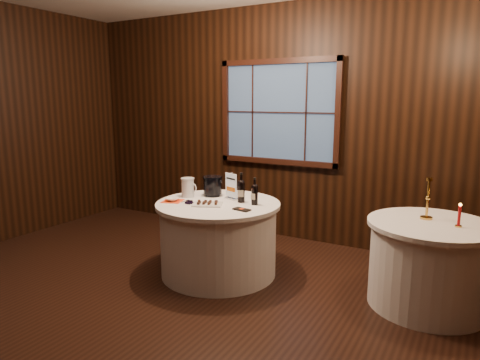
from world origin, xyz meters
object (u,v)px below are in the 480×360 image
Objects in this scene: port_bottle_left at (241,190)px; glass_pitcher at (188,187)px; ice_bucket at (213,186)px; port_bottle_right at (255,193)px; grape_bunch at (190,202)px; chocolate_plate at (207,204)px; red_candle at (459,218)px; sign_stand at (232,190)px; brass_candlestick at (427,204)px; chocolate_box at (242,209)px; main_table at (218,238)px; cracker_bowl at (173,199)px; side_table at (429,264)px.

port_bottle_left reaches higher than glass_pitcher.
port_bottle_left is at bearing -13.86° from ice_bucket.
grape_bunch is at bearing -151.41° from port_bottle_right.
chocolate_plate is 1.71× the size of red_candle.
sign_stand reaches higher than port_bottle_right.
brass_candlestick reaches higher than port_bottle_left.
chocolate_box is at bearing 0.09° from chocolate_plate.
sign_stand is at bearing 56.63° from grape_bunch.
chocolate_plate is (-0.03, -0.15, 0.40)m from main_table.
cracker_bowl is (-0.23, 0.01, 0.00)m from grape_bunch.
sign_stand is 1.90m from brass_candlestick.
side_table is 2.27m from ice_bucket.
chocolate_box is at bearing -27.33° from sign_stand.
ice_bucket is 0.44m from chocolate_plate.
main_table is 0.59m from ice_bucket.
red_candle is (0.26, -0.13, -0.05)m from brass_candlestick.
port_bottle_left is 0.17m from port_bottle_right.
glass_pitcher is (-0.39, 0.21, 0.09)m from chocolate_plate.
port_bottle_left is at bearing -3.43° from sign_stand.
chocolate_box is at bearing -22.65° from main_table.
port_bottle_left is 2.01m from red_candle.
glass_pitcher reaches higher than chocolate_plate.
chocolate_plate reaches higher than grape_bunch.
glass_pitcher is at bearing -174.21° from side_table.
port_bottle_right reaches higher than ice_bucket.
chocolate_box is 0.81× the size of glass_pitcher.
chocolate_plate is 0.93× the size of brass_candlestick.
cracker_bowl is 2.68m from red_candle.
sign_stand is 0.83× the size of chocolate_plate.
port_bottle_left is 1.76m from brass_candlestick.
port_bottle_right is 0.60m from ice_bucket.
ice_bucket reaches higher than main_table.
chocolate_plate is at bearing -64.08° from ice_bucket.
brass_candlestick is at bearing 15.61° from chocolate_plate.
glass_pitcher is (-0.62, -0.07, -0.03)m from port_bottle_left.
brass_candlestick is (1.57, 0.29, 0.01)m from port_bottle_right.
chocolate_plate reaches higher than cracker_bowl.
chocolate_box is 1.88m from red_candle.
chocolate_box is at bearing 4.81° from grape_bunch.
glass_pitcher is at bearing -143.24° from sign_stand.
chocolate_plate is 0.19m from grape_bunch.
main_table is at bearing -173.13° from red_candle.
ice_bucket is at bearing 61.88° from cracker_bowl.
sign_stand reaches higher than side_table.
port_bottle_left is at bearing 130.42° from chocolate_box.
side_table is at bearing 1.80° from ice_bucket.
brass_candlestick is (1.94, 0.40, 0.52)m from main_table.
port_bottle_left is 1.48× the size of glass_pitcher.
ice_bucket is at bearing -179.17° from red_candle.
sign_stand is 0.37m from chocolate_plate.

